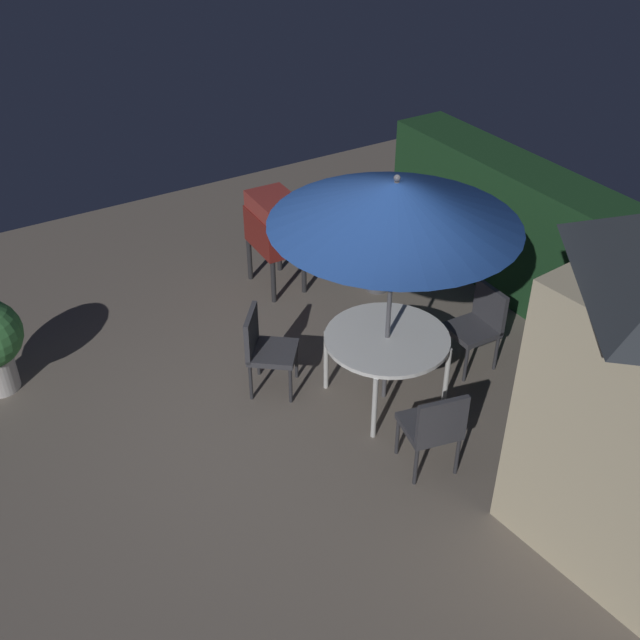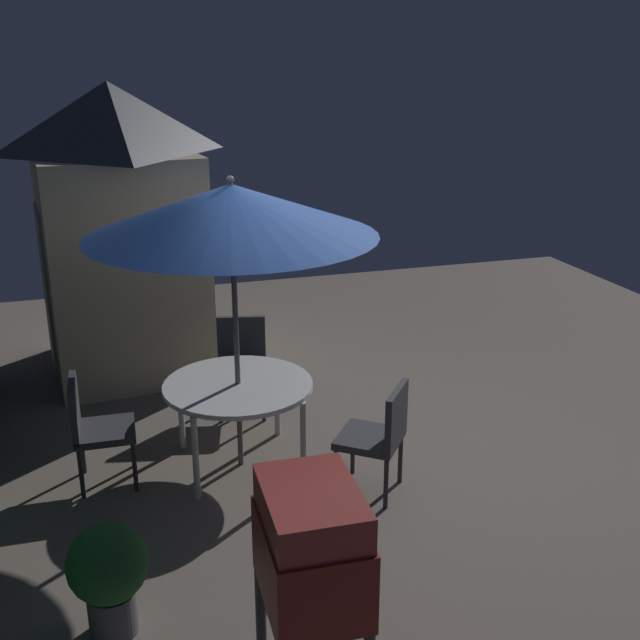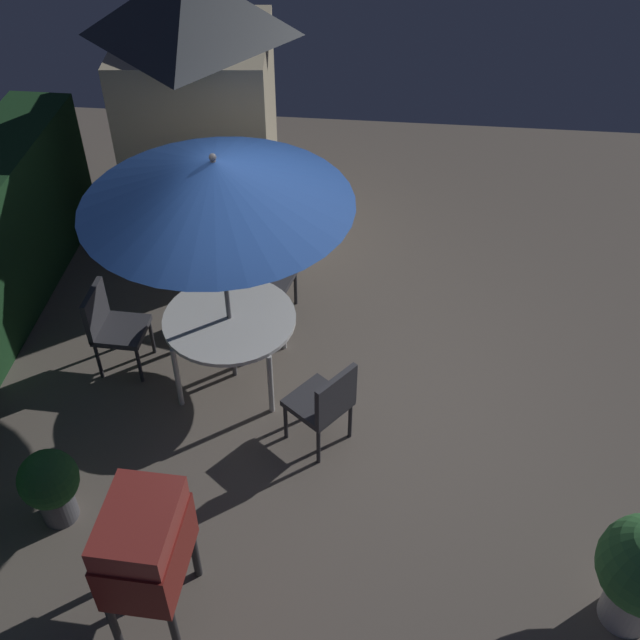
{
  "view_description": "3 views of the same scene",
  "coord_description": "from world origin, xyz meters",
  "views": [
    {
      "loc": [
        4.86,
        -2.68,
        4.99
      ],
      "look_at": [
        -0.26,
        0.44,
        0.87
      ],
      "focal_mm": 42.64,
      "sensor_mm": 36.0,
      "label": 1
    },
    {
      "loc": [
        -5.47,
        1.98,
        3.25
      ],
      "look_at": [
        0.12,
        0.26,
        1.22
      ],
      "focal_mm": 43.08,
      "sensor_mm": 36.0,
      "label": 2
    },
    {
      "loc": [
        -5.01,
        -0.4,
        5.39
      ],
      "look_at": [
        0.08,
        0.11,
        0.84
      ],
      "focal_mm": 43.59,
      "sensor_mm": 36.0,
      "label": 3
    }
  ],
  "objects": [
    {
      "name": "ground_plane",
      "position": [
        0.0,
        0.0,
        0.0
      ],
      "size": [
        11.0,
        11.0,
        0.0
      ],
      "primitive_type": "plane",
      "color": "#6B6056"
    },
    {
      "name": "chair_far_side",
      "position": [
        0.2,
        2.09,
        0.52
      ],
      "size": [
        0.48,
        0.48,
        0.9
      ],
      "color": "#38383D",
      "rests_on": "ground"
    },
    {
      "name": "chair_toward_hedge",
      "position": [
        -0.59,
        -0.0,
        0.52
      ],
      "size": [
        0.65,
        0.65,
        0.9
      ],
      "color": "#38383D",
      "rests_on": "ground"
    },
    {
      "name": "chair_near_shed",
      "position": [
        1.2,
        0.71,
        0.52
      ],
      "size": [
        0.56,
        0.55,
        0.9
      ],
      "color": "#38383D",
      "rests_on": "ground"
    },
    {
      "name": "patio_table",
      "position": [
        0.16,
        0.94,
        0.68
      ],
      "size": [
        1.21,
        1.21,
        0.74
      ],
      "color": "white",
      "rests_on": "ground"
    },
    {
      "name": "garden_shed",
      "position": [
        2.65,
        1.68,
        1.53
      ],
      "size": [
        1.95,
        1.8,
        3.01
      ],
      "color": "#C6B793",
      "rests_on": "ground"
    },
    {
      "name": "patio_umbrella",
      "position": [
        0.16,
        0.94,
        2.15
      ],
      "size": [
        2.23,
        2.23,
        2.41
      ],
      "color": "#4C4C51",
      "rests_on": "ground"
    },
    {
      "name": "potted_plant_by_grill",
      "position": [
        -1.57,
        2.06,
        0.42
      ],
      "size": [
        0.47,
        0.47,
        0.72
      ],
      "color": "#4C4C51",
      "rests_on": "ground"
    },
    {
      "name": "bbq_grill",
      "position": [
        -2.28,
        1.05,
        0.85
      ],
      "size": [
        0.72,
        0.53,
        1.2
      ],
      "color": "maroon",
      "rests_on": "ground"
    }
  ]
}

